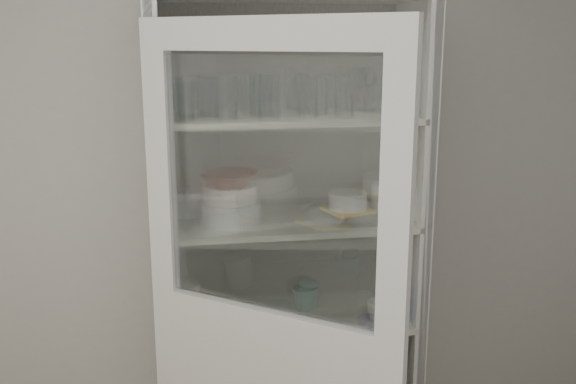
# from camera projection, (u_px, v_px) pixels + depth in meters

# --- Properties ---
(wall_back) EXTENTS (3.60, 0.02, 2.60)m
(wall_back) POSITION_uv_depth(u_px,v_px,m) (232.00, 196.00, 2.66)
(wall_back) COLOR #AEADAB
(wall_back) RESTS_ON ground
(pantry_cabinet) EXTENTS (1.00, 0.45, 2.10)m
(pantry_cabinet) POSITION_uv_depth(u_px,v_px,m) (286.00, 289.00, 2.62)
(pantry_cabinet) COLOR white
(pantry_cabinet) RESTS_ON floor
(cupboard_door) EXTENTS (0.74, 0.57, 2.00)m
(cupboard_door) POSITION_uv_depth(u_px,v_px,m) (269.00, 375.00, 2.08)
(cupboard_door) COLOR white
(cupboard_door) RESTS_ON floor
(tumbler_0) EXTENTS (0.06, 0.06, 0.13)m
(tumbler_0) POSITION_uv_depth(u_px,v_px,m) (176.00, 102.00, 2.18)
(tumbler_0) COLOR silver
(tumbler_0) RESTS_ON shelf_glass
(tumbler_1) EXTENTS (0.07, 0.07, 0.15)m
(tumbler_1) POSITION_uv_depth(u_px,v_px,m) (183.00, 99.00, 2.19)
(tumbler_1) COLOR silver
(tumbler_1) RESTS_ON shelf_glass
(tumbler_2) EXTENTS (0.09, 0.09, 0.15)m
(tumbler_2) POSITION_uv_depth(u_px,v_px,m) (226.00, 98.00, 2.19)
(tumbler_2) COLOR silver
(tumbler_2) RESTS_ON shelf_glass
(tumbler_3) EXTENTS (0.09, 0.09, 0.15)m
(tumbler_3) POSITION_uv_depth(u_px,v_px,m) (269.00, 97.00, 2.23)
(tumbler_3) COLOR silver
(tumbler_3) RESTS_ON shelf_glass
(tumbler_4) EXTENTS (0.08, 0.08, 0.14)m
(tumbler_4) POSITION_uv_depth(u_px,v_px,m) (345.00, 98.00, 2.27)
(tumbler_4) COLOR silver
(tumbler_4) RESTS_ON shelf_glass
(tumbler_5) EXTENTS (0.10, 0.10, 0.15)m
(tumbler_5) POSITION_uv_depth(u_px,v_px,m) (404.00, 95.00, 2.33)
(tumbler_5) COLOR silver
(tumbler_5) RESTS_ON shelf_glass
(tumbler_6) EXTENTS (0.08, 0.08, 0.13)m
(tumbler_6) POSITION_uv_depth(u_px,v_px,m) (396.00, 98.00, 2.31)
(tumbler_6) COLOR silver
(tumbler_6) RESTS_ON shelf_glass
(tumbler_7) EXTENTS (0.08, 0.08, 0.13)m
(tumbler_7) POSITION_uv_depth(u_px,v_px,m) (176.00, 98.00, 2.32)
(tumbler_7) COLOR silver
(tumbler_7) RESTS_ON shelf_glass
(tumbler_8) EXTENTS (0.09, 0.09, 0.14)m
(tumbler_8) POSITION_uv_depth(u_px,v_px,m) (208.00, 96.00, 2.31)
(tumbler_8) COLOR silver
(tumbler_8) RESTS_ON shelf_glass
(tumbler_9) EXTENTS (0.09, 0.09, 0.13)m
(tumbler_9) POSITION_uv_depth(u_px,v_px,m) (209.00, 98.00, 2.33)
(tumbler_9) COLOR silver
(tumbler_9) RESTS_ON shelf_glass
(tumbler_10) EXTENTS (0.09, 0.09, 0.15)m
(tumbler_10) POSITION_uv_depth(u_px,v_px,m) (263.00, 95.00, 2.33)
(tumbler_10) COLOR silver
(tumbler_10) RESTS_ON shelf_glass
(tumbler_11) EXTENTS (0.08, 0.08, 0.14)m
(tumbler_11) POSITION_uv_depth(u_px,v_px,m) (319.00, 95.00, 2.37)
(tumbler_11) COLOR silver
(tumbler_11) RESTS_ON shelf_glass
(goblet_0) EXTENTS (0.07, 0.07, 0.16)m
(goblet_0) POSITION_uv_depth(u_px,v_px,m) (201.00, 93.00, 2.40)
(goblet_0) COLOR silver
(goblet_0) RESTS_ON shelf_glass
(goblet_1) EXTENTS (0.07, 0.07, 0.16)m
(goblet_1) POSITION_uv_depth(u_px,v_px,m) (302.00, 90.00, 2.48)
(goblet_1) COLOR silver
(goblet_1) RESTS_ON shelf_glass
(goblet_2) EXTENTS (0.08, 0.08, 0.18)m
(goblet_2) POSITION_uv_depth(u_px,v_px,m) (357.00, 87.00, 2.48)
(goblet_2) COLOR silver
(goblet_2) RESTS_ON shelf_glass
(goblet_3) EXTENTS (0.08, 0.08, 0.18)m
(goblet_3) POSITION_uv_depth(u_px,v_px,m) (367.00, 87.00, 2.51)
(goblet_3) COLOR silver
(goblet_3) RESTS_ON shelf_glass
(plate_stack_front) EXTENTS (0.23, 0.23, 0.08)m
(plate_stack_front) POSITION_uv_depth(u_px,v_px,m) (231.00, 212.00, 2.40)
(plate_stack_front) COLOR silver
(plate_stack_front) RESTS_ON shelf_plates
(plate_stack_back) EXTENTS (0.19, 0.19, 0.10)m
(plate_stack_back) POSITION_uv_depth(u_px,v_px,m) (189.00, 200.00, 2.55)
(plate_stack_back) COLOR silver
(plate_stack_back) RESTS_ON shelf_plates
(cream_bowl) EXTENTS (0.22, 0.22, 0.06)m
(cream_bowl) POSITION_uv_depth(u_px,v_px,m) (230.00, 193.00, 2.39)
(cream_bowl) COLOR white
(cream_bowl) RESTS_ON plate_stack_front
(terracotta_bowl) EXTENTS (0.26, 0.26, 0.05)m
(terracotta_bowl) POSITION_uv_depth(u_px,v_px,m) (230.00, 179.00, 2.37)
(terracotta_bowl) COLOR brown
(terracotta_bowl) RESTS_ON cream_bowl
(glass_platter) EXTENTS (0.39, 0.39, 0.02)m
(glass_platter) POSITION_uv_depth(u_px,v_px,m) (348.00, 214.00, 2.51)
(glass_platter) COLOR silver
(glass_platter) RESTS_ON shelf_plates
(yellow_trivet) EXTENTS (0.20, 0.20, 0.01)m
(yellow_trivet) POSITION_uv_depth(u_px,v_px,m) (348.00, 210.00, 2.50)
(yellow_trivet) COLOR yellow
(yellow_trivet) RESTS_ON glass_platter
(white_ramekin) EXTENTS (0.16, 0.16, 0.07)m
(white_ramekin) POSITION_uv_depth(u_px,v_px,m) (348.00, 200.00, 2.49)
(white_ramekin) COLOR silver
(white_ramekin) RESTS_ON yellow_trivet
(grey_bowl_stack) EXTENTS (0.15, 0.15, 0.12)m
(grey_bowl_stack) POSITION_uv_depth(u_px,v_px,m) (390.00, 199.00, 2.53)
(grey_bowl_stack) COLOR silver
(grey_bowl_stack) RESTS_ON shelf_plates
(mug_blue) EXTENTS (0.14, 0.14, 0.09)m
(mug_blue) POSITION_uv_depth(u_px,v_px,m) (393.00, 305.00, 2.55)
(mug_blue) COLOR #22259E
(mug_blue) RESTS_ON shelf_mugs
(mug_teal) EXTENTS (0.13, 0.13, 0.09)m
(mug_teal) POSITION_uv_depth(u_px,v_px,m) (304.00, 299.00, 2.60)
(mug_teal) COLOR #2A7467
(mug_teal) RESTS_ON shelf_mugs
(mug_white) EXTENTS (0.09, 0.09, 0.08)m
(mug_white) POSITION_uv_depth(u_px,v_px,m) (378.00, 311.00, 2.50)
(mug_white) COLOR silver
(mug_white) RESTS_ON shelf_mugs
(teal_jar) EXTENTS (0.08, 0.08, 0.10)m
(teal_jar) POSITION_uv_depth(u_px,v_px,m) (309.00, 295.00, 2.64)
(teal_jar) COLOR #2A7467
(teal_jar) RESTS_ON shelf_mugs
(measuring_cups) EXTENTS (0.10, 0.10, 0.04)m
(measuring_cups) POSITION_uv_depth(u_px,v_px,m) (256.00, 317.00, 2.50)
(measuring_cups) COLOR silver
(measuring_cups) RESTS_ON shelf_mugs
(white_canister) EXTENTS (0.12, 0.12, 0.14)m
(white_canister) POSITION_uv_depth(u_px,v_px,m) (187.00, 299.00, 2.54)
(white_canister) COLOR silver
(white_canister) RESTS_ON shelf_mugs
(tumbler_12) EXTENTS (0.08, 0.08, 0.15)m
(tumbler_12) POSITION_uv_depth(u_px,v_px,m) (260.00, 95.00, 2.33)
(tumbler_12) COLOR silver
(tumbler_12) RESTS_ON shelf_glass
(tumbler_13) EXTENTS (0.07, 0.07, 0.15)m
(tumbler_13) POSITION_uv_depth(u_px,v_px,m) (307.00, 96.00, 2.29)
(tumbler_13) COLOR silver
(tumbler_13) RESTS_ON shelf_glass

